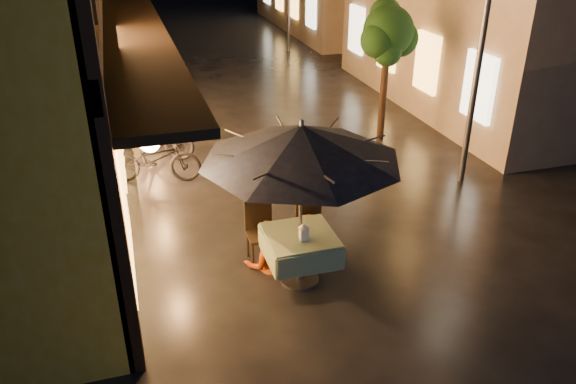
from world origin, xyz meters
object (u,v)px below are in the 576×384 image
object	(u,v)px
person_orange	(267,223)
table_lantern	(304,231)
patio_umbrella	(301,143)
streetlamp_near	(483,31)
person_yellow	(310,217)
bicycle_0	(154,159)
cafe_table	(300,246)

from	to	relation	value
person_orange	table_lantern	bearing A→B (deg)	121.88
patio_umbrella	person_orange	size ratio (longest dim) A/B	1.83
streetlamp_near	person_orange	size ratio (longest dim) A/B	2.87
person_yellow	patio_umbrella	bearing A→B (deg)	75.35
patio_umbrella	table_lantern	bearing A→B (deg)	-90.00
patio_umbrella	streetlamp_near	bearing A→B (deg)	29.24
person_orange	bicycle_0	distance (m)	3.77
cafe_table	person_yellow	size ratio (longest dim) A/B	0.73
streetlamp_near	cafe_table	xyz separation A→B (m)	(-4.11, -2.30, -2.33)
cafe_table	patio_umbrella	xyz separation A→B (m)	(0.00, 0.00, 1.56)
table_lantern	bicycle_0	xyz separation A→B (m)	(-1.72, 4.16, -0.44)
streetlamp_near	person_yellow	distance (m)	4.71
cafe_table	table_lantern	bearing A→B (deg)	-90.00
streetlamp_near	person_yellow	xyz separation A→B (m)	(-3.77, -1.71, -2.24)
cafe_table	bicycle_0	distance (m)	4.37
table_lantern	streetlamp_near	bearing A→B (deg)	30.79
cafe_table	streetlamp_near	bearing A→B (deg)	29.24
streetlamp_near	table_lantern	size ratio (longest dim) A/B	16.92
table_lantern	bicycle_0	world-z (taller)	table_lantern
cafe_table	table_lantern	xyz separation A→B (m)	(0.00, -0.15, 0.33)
cafe_table	person_orange	xyz separation A→B (m)	(-0.35, 0.51, 0.15)
streetlamp_near	person_orange	bearing A→B (deg)	-158.09
person_yellow	bicycle_0	world-z (taller)	person_yellow
patio_umbrella	person_orange	distance (m)	1.54
streetlamp_near	patio_umbrella	world-z (taller)	streetlamp_near
person_yellow	table_lantern	bearing A→B (deg)	80.56
streetlamp_near	cafe_table	distance (m)	5.25
streetlamp_near	person_yellow	bearing A→B (deg)	-155.62
table_lantern	person_yellow	xyz separation A→B (m)	(0.34, 0.74, -0.24)
patio_umbrella	person_yellow	world-z (taller)	patio_umbrella
patio_umbrella	person_yellow	distance (m)	1.62
patio_umbrella	person_orange	world-z (taller)	patio_umbrella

